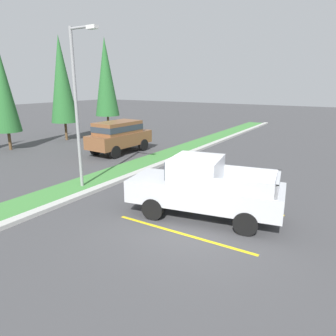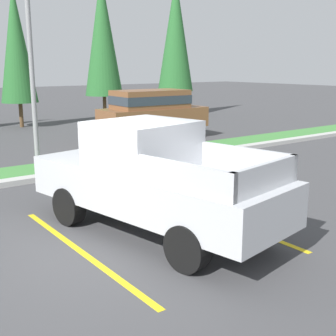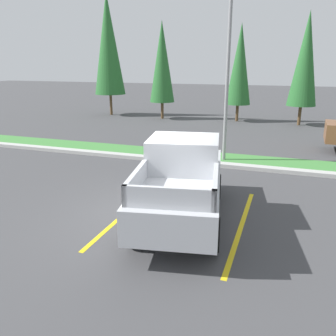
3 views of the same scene
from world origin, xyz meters
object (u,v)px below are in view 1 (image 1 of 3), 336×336
suv_distant (119,135)px  street_light (78,99)px  cypress_tree_rightmost (62,80)px  cypress_tree_right_inner (3,89)px  pickup_truck_main (203,188)px  cypress_tree_far_right (106,77)px

suv_distant → street_light: bearing=-151.9°
cypress_tree_rightmost → cypress_tree_right_inner: bearing=177.1°
pickup_truck_main → cypress_tree_rightmost: size_ratio=0.68×
street_light → cypress_tree_rightmost: cypress_tree_rightmost is taller
suv_distant → cypress_tree_rightmost: cypress_tree_rightmost is taller
pickup_truck_main → street_light: (0.01, 5.82, 2.85)m
cypress_tree_rightmost → cypress_tree_far_right: 5.21m
suv_distant → cypress_tree_right_inner: cypress_tree_right_inner is taller
suv_distant → cypress_tree_rightmost: bearing=77.8°
cypress_tree_far_right → cypress_tree_rightmost: bearing=-178.1°
pickup_truck_main → cypress_tree_right_inner: 16.94m
pickup_truck_main → cypress_tree_far_right: bearing=51.4°
cypress_tree_right_inner → cypress_tree_far_right: size_ratio=0.83×
cypress_tree_right_inner → street_light: bearing=-106.2°
cypress_tree_right_inner → cypress_tree_far_right: 9.96m
street_light → cypress_tree_rightmost: bearing=52.9°
suv_distant → cypress_tree_rightmost: 7.94m
cypress_tree_right_inner → cypress_tree_rightmost: (4.72, -0.24, 0.61)m
suv_distant → cypress_tree_far_right: bearing=46.8°
cypress_tree_rightmost → pickup_truck_main: bearing=-115.8°
pickup_truck_main → cypress_tree_rightmost: bearing=64.2°
pickup_truck_main → suv_distant: (6.30, 9.17, 0.20)m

